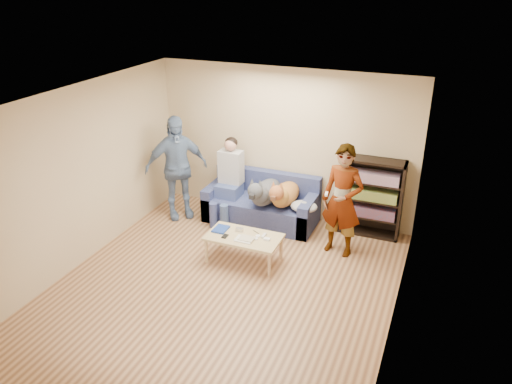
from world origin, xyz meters
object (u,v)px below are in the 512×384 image
at_px(notebook_blue, 221,229).
at_px(sofa, 262,205).
at_px(dog_tan, 284,194).
at_px(bookshelf, 371,195).
at_px(person_standing_right, 342,201).
at_px(person_standing_left, 176,168).
at_px(camera_silver, 240,230).
at_px(coffee_table, 244,239).
at_px(person_seated, 229,177).
at_px(dog_gray, 264,192).

height_order(notebook_blue, sofa, sofa).
height_order(dog_tan, bookshelf, bookshelf).
bearing_deg(notebook_blue, person_standing_right, 24.22).
xyz_separation_m(person_standing_left, notebook_blue, (1.26, -0.90, -0.48)).
relative_size(camera_silver, coffee_table, 0.10).
distance_m(person_standing_right, dog_tan, 1.15).
height_order(person_standing_right, person_seated, person_standing_right).
distance_m(person_standing_left, dog_tan, 1.91).
xyz_separation_m(person_seated, dog_gray, (0.69, -0.09, -0.13)).
distance_m(person_seated, dog_tan, 1.02).
xyz_separation_m(notebook_blue, person_seated, (-0.40, 1.17, 0.34)).
xyz_separation_m(sofa, dog_gray, (0.12, -0.22, 0.36)).
distance_m(dog_tan, coffee_table, 1.24).
bearing_deg(person_standing_right, coffee_table, -137.14).
bearing_deg(person_seated, coffee_table, -56.64).
distance_m(person_seated, coffee_table, 1.51).
relative_size(person_standing_left, person_seated, 1.25).
bearing_deg(camera_silver, sofa, 95.42).
bearing_deg(dog_gray, dog_tan, 11.64).
distance_m(dog_gray, dog_tan, 0.33).
distance_m(camera_silver, dog_tan, 1.14).
bearing_deg(person_standing_right, dog_tan, 169.84).
distance_m(person_standing_right, person_seated, 2.10).
xyz_separation_m(person_standing_left, camera_silver, (1.54, -0.83, -0.47)).
distance_m(dog_gray, bookshelf, 1.73).
relative_size(camera_silver, person_seated, 0.07).
relative_size(notebook_blue, coffee_table, 0.24).
bearing_deg(person_standing_right, camera_silver, -143.32).
height_order(person_standing_left, notebook_blue, person_standing_left).
height_order(camera_silver, coffee_table, camera_silver).
distance_m(coffee_table, bookshelf, 2.24).
relative_size(dog_tan, bookshelf, 0.89).
bearing_deg(camera_silver, notebook_blue, -165.96).
bearing_deg(camera_silver, dog_gray, 89.51).
relative_size(sofa, bookshelf, 1.46).
relative_size(sofa, dog_gray, 1.52).
xyz_separation_m(person_standing_right, camera_silver, (-1.38, -0.68, -0.42)).
height_order(sofa, dog_tan, dog_tan).
bearing_deg(person_standing_left, bookshelf, -31.60).
relative_size(person_seated, dog_tan, 1.27).
bearing_deg(dog_gray, coffee_table, -84.36).
height_order(person_seated, coffee_table, person_seated).
bearing_deg(camera_silver, bookshelf, 40.86).
bearing_deg(dog_tan, coffee_table, -99.89).
bearing_deg(person_seated, dog_gray, -7.30).
height_order(dog_gray, bookshelf, bookshelf).
bearing_deg(dog_tan, sofa, 161.43).
bearing_deg(bookshelf, person_standing_left, -169.03).
xyz_separation_m(notebook_blue, sofa, (0.16, 1.29, -0.15)).
xyz_separation_m(notebook_blue, bookshelf, (1.96, 1.53, 0.25)).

